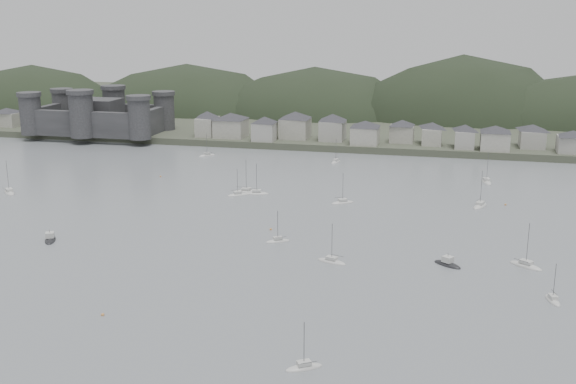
# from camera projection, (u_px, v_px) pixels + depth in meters

# --- Properties ---
(ground) EXTENTS (900.00, 900.00, 0.00)m
(ground) POSITION_uv_depth(u_px,v_px,m) (201.00, 309.00, 139.79)
(ground) COLOR slate
(ground) RESTS_ON ground
(far_shore_land) EXTENTS (900.00, 250.00, 3.00)m
(far_shore_land) POSITION_uv_depth(u_px,v_px,m) (374.00, 112.00, 417.12)
(far_shore_land) COLOR #383D2D
(far_shore_land) RESTS_ON ground
(forested_ridge) EXTENTS (851.55, 103.94, 102.57)m
(forested_ridge) POSITION_uv_depth(u_px,v_px,m) (376.00, 140.00, 395.08)
(forested_ridge) COLOR black
(forested_ridge) RESTS_ON ground
(castle) EXTENTS (66.00, 43.00, 20.00)m
(castle) POSITION_uv_depth(u_px,v_px,m) (99.00, 116.00, 333.85)
(castle) COLOR #2E2E30
(castle) RESTS_ON far_shore_land
(waterfront_town) EXTENTS (451.48, 28.46, 12.92)m
(waterfront_town) POSITION_uv_depth(u_px,v_px,m) (460.00, 133.00, 298.64)
(waterfront_town) COLOR gray
(waterfront_town) RESTS_ON far_shore_land
(sailboat_lead) EXTENTS (8.35, 8.10, 12.05)m
(sailboat_lead) POSITION_uv_depth(u_px,v_px,m) (9.00, 193.00, 231.76)
(sailboat_lead) COLOR beige
(sailboat_lead) RESTS_ON ground
(moored_fleet) EXTENTS (265.43, 178.56, 12.65)m
(moored_fleet) POSITION_uv_depth(u_px,v_px,m) (246.00, 217.00, 203.21)
(moored_fleet) COLOR beige
(moored_fleet) RESTS_ON ground
(motor_launch_near) EXTENTS (7.65, 6.53, 3.79)m
(motor_launch_near) POSITION_uv_depth(u_px,v_px,m) (447.00, 264.00, 164.54)
(motor_launch_near) COLOR black
(motor_launch_near) RESTS_ON ground
(motor_launch_far) EXTENTS (5.92, 8.05, 3.83)m
(motor_launch_far) POSITION_uv_depth(u_px,v_px,m) (50.00, 239.00, 182.70)
(motor_launch_far) COLOR black
(motor_launch_far) RESTS_ON ground
(mooring_buoys) EXTENTS (186.86, 116.54, 0.70)m
(mooring_buoys) POSITION_uv_depth(u_px,v_px,m) (268.00, 228.00, 193.17)
(mooring_buoys) COLOR #CB8743
(mooring_buoys) RESTS_ON ground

